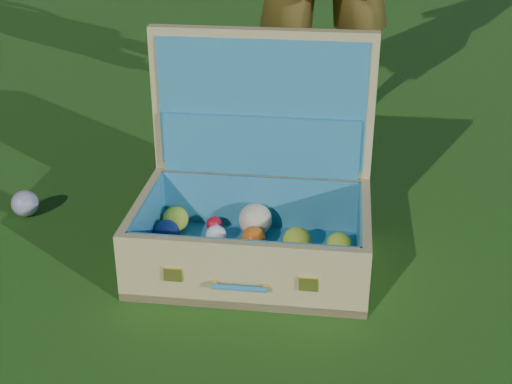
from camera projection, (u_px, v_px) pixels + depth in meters
name	position (u px, v px, depth m)	size (l,w,h in m)	color
ground	(199.00, 236.00, 1.77)	(60.00, 60.00, 0.00)	#215114
stray_ball	(25.00, 203.00, 1.86)	(0.07, 0.07, 0.07)	#4163A9
suitcase	(254.00, 199.00, 1.64)	(0.53, 0.41, 0.51)	tan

